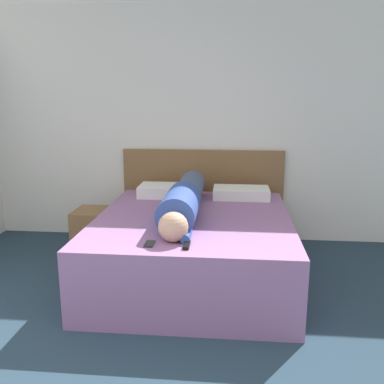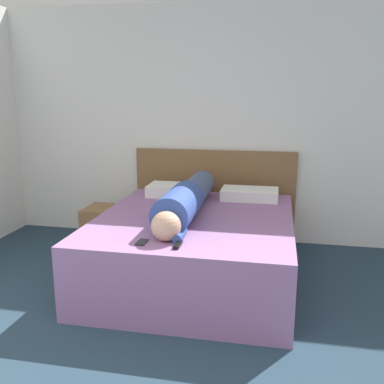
% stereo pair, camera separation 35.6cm
% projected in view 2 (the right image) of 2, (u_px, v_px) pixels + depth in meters
% --- Properties ---
extents(wall_back, '(5.84, 0.06, 2.60)m').
position_uv_depth(wall_back, '(206.00, 125.00, 4.76)').
color(wall_back, white).
rests_on(wall_back, ground_plane).
extents(bed, '(1.69, 1.95, 0.59)m').
position_uv_depth(bed, '(195.00, 248.00, 3.83)').
color(bed, '#936699').
rests_on(bed, ground_plane).
extents(headboard, '(1.81, 0.04, 1.03)m').
position_uv_depth(headboard, '(214.00, 195.00, 4.85)').
color(headboard, brown).
rests_on(headboard, ground_plane).
extents(nightstand, '(0.39, 0.41, 0.46)m').
position_uv_depth(nightstand, '(105.00, 228.00, 4.58)').
color(nightstand, brown).
rests_on(nightstand, ground_plane).
extents(person_lying, '(0.30, 1.64, 0.30)m').
position_uv_depth(person_lying, '(185.00, 201.00, 3.74)').
color(person_lying, tan).
rests_on(person_lying, bed).
extents(pillow_near_headboard, '(0.60, 0.35, 0.12)m').
position_uv_depth(pillow_near_headboard, '(177.00, 190.00, 4.50)').
color(pillow_near_headboard, white).
rests_on(pillow_near_headboard, bed).
extents(pillow_second, '(0.57, 0.35, 0.11)m').
position_uv_depth(pillow_second, '(250.00, 194.00, 4.36)').
color(pillow_second, white).
rests_on(pillow_second, bed).
extents(tv_remote, '(0.04, 0.15, 0.02)m').
position_uv_depth(tv_remote, '(178.00, 245.00, 3.01)').
color(tv_remote, black).
rests_on(tv_remote, bed).
extents(cell_phone, '(0.06, 0.13, 0.01)m').
position_uv_depth(cell_phone, '(142.00, 242.00, 3.08)').
color(cell_phone, black).
rests_on(cell_phone, bed).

